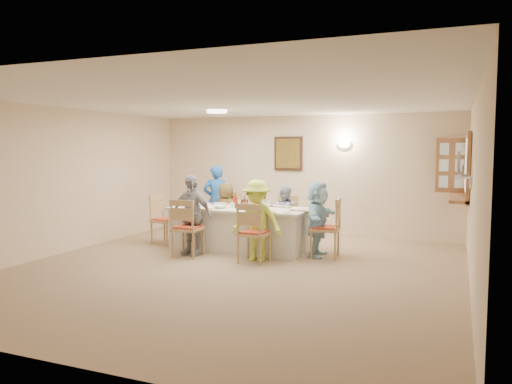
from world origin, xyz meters
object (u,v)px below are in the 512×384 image
at_px(serving_hatch, 468,167).
at_px(diner_right_end, 318,219).
at_px(chair_front_right, 254,232).
at_px(diner_back_left, 226,212).
at_px(chair_back_left, 229,216).
at_px(chair_left_end, 165,219).
at_px(desk_fan, 461,167).
at_px(diner_back_right, 284,216).
at_px(dining_table, 240,229).
at_px(condiment_ketchup, 235,200).
at_px(chair_right_end, 325,228).
at_px(chair_front_left, 188,227).
at_px(caregiver, 216,201).
at_px(diner_front_right, 257,221).
at_px(diner_front_left, 191,215).
at_px(chair_back_right, 286,220).

relative_size(serving_hatch, diner_right_end, 1.18).
bearing_deg(chair_front_right, diner_back_left, -49.00).
xyz_separation_m(chair_back_left, chair_left_end, (-0.95, -0.80, -0.01)).
relative_size(desk_fan, chair_front_right, 0.31).
bearing_deg(diner_back_right, dining_table, 54.29).
bearing_deg(chair_front_right, condiment_ketchup, -47.42).
distance_m(dining_table, chair_right_end, 1.55).
relative_size(desk_fan, chair_back_left, 0.31).
distance_m(chair_right_end, diner_back_right, 1.17).
height_order(chair_front_left, condiment_ketchup, condiment_ketchup).
xyz_separation_m(dining_table, chair_left_end, (-1.55, 0.00, 0.09)).
bearing_deg(caregiver, diner_right_end, 125.87).
height_order(caregiver, condiment_ketchup, caregiver).
distance_m(diner_back_left, condiment_ketchup, 0.90).
bearing_deg(diner_front_right, serving_hatch, 29.13).
bearing_deg(chair_front_right, diner_back_right, -88.04).
bearing_deg(diner_back_right, diner_front_left, 54.29).
height_order(chair_back_right, condiment_ketchup, condiment_ketchup).
distance_m(diner_back_right, diner_front_left, 1.82).
height_order(diner_right_end, caregiver, caregiver).
relative_size(chair_back_right, chair_left_end, 0.98).
bearing_deg(chair_front_left, chair_back_right, -129.22).
bearing_deg(serving_hatch, chair_front_left, -157.42).
xyz_separation_m(chair_back_left, diner_back_left, (0.00, -0.12, 0.10)).
bearing_deg(chair_back_left, condiment_ketchup, -62.88).
distance_m(chair_front_right, caregiver, 2.57).
relative_size(chair_front_right, diner_right_end, 0.76).
height_order(dining_table, chair_right_end, chair_right_end).
bearing_deg(diner_front_right, chair_back_left, 129.91).
height_order(diner_back_right, caregiver, caregiver).
xyz_separation_m(chair_front_right, caregiver, (-1.65, 1.95, 0.25)).
distance_m(desk_fan, diner_back_left, 4.44).
height_order(chair_front_right, diner_front_left, diner_front_left).
relative_size(chair_back_left, diner_front_left, 0.70).
xyz_separation_m(chair_left_end, caregiver, (0.50, 1.15, 0.27)).
relative_size(chair_front_left, caregiver, 0.67).
bearing_deg(chair_back_left, desk_fan, -20.86).
relative_size(desk_fan, chair_back_right, 0.33).
bearing_deg(diner_back_left, diner_right_end, 159.40).
xyz_separation_m(chair_right_end, caregiver, (-2.60, 1.15, 0.24)).
height_order(chair_left_end, chair_right_end, chair_right_end).
distance_m(desk_fan, chair_left_end, 5.28).
distance_m(serving_hatch, chair_right_end, 2.59).
bearing_deg(chair_back_right, chair_back_left, 170.05).
bearing_deg(chair_back_right, diner_front_right, -99.95).
relative_size(chair_back_right, diner_back_right, 0.81).
bearing_deg(diner_front_right, diner_back_left, 132.30).
distance_m(chair_right_end, diner_front_left, 2.26).
height_order(dining_table, diner_back_left, diner_back_left).
height_order(chair_back_right, diner_front_right, diner_front_right).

